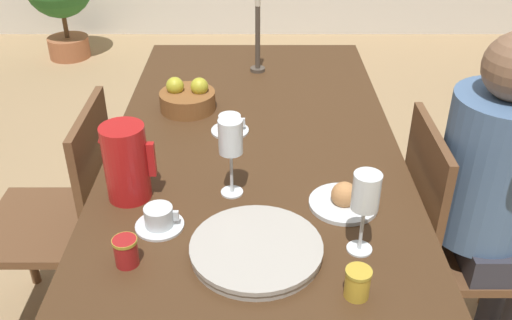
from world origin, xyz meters
TOP-DOWN VIEW (x-y plane):
  - ground_plane at (0.00, 0.00)m, footprint 20.00×20.00m
  - dining_table at (0.00, 0.00)m, footprint 0.92×1.67m
  - chair_person_side at (0.65, -0.21)m, footprint 0.42×0.42m
  - chair_opposite at (-0.65, -0.08)m, footprint 0.42×0.42m
  - person_seated at (0.73, -0.25)m, footprint 0.39×0.41m
  - red_pitcher at (-0.34, -0.36)m, footprint 0.14×0.12m
  - wine_glass_water at (0.26, -0.59)m, footprint 0.07×0.07m
  - wine_glass_juice at (-0.06, -0.34)m, footprint 0.07×0.07m
  - teacup_near_person at (-0.24, -0.50)m, footprint 0.13×0.13m
  - teacup_across at (-0.08, 0.01)m, footprint 0.13×0.13m
  - serving_tray at (0.01, -0.60)m, footprint 0.32×0.32m
  - bread_plate at (0.24, -0.40)m, footprint 0.19×0.19m
  - jam_jar_amber at (0.23, -0.74)m, footprint 0.06×0.06m
  - jam_jar_red at (-0.30, -0.64)m, footprint 0.06×0.06m
  - fruit_bowl at (-0.24, 0.18)m, footprint 0.20×0.20m
  - candlestick_tall at (0.01, 0.53)m, footprint 0.06×0.06m

SIDE VIEW (x-z plane):
  - ground_plane at x=0.00m, z-range 0.00..0.00m
  - chair_person_side at x=0.65m, z-range 0.04..0.91m
  - chair_opposite at x=-0.65m, z-range 0.04..0.91m
  - dining_table at x=0.00m, z-range 0.27..1.03m
  - person_seated at x=0.73m, z-range 0.11..1.30m
  - serving_tray at x=0.01m, z-range 0.76..0.79m
  - bread_plate at x=0.24m, z-range 0.74..0.81m
  - teacup_near_person at x=-0.24m, z-range 0.75..0.81m
  - teacup_across at x=-0.08m, z-range 0.75..0.81m
  - jam_jar_amber at x=0.23m, z-range 0.76..0.83m
  - jam_jar_red at x=-0.30m, z-range 0.76..0.83m
  - fruit_bowl at x=-0.24m, z-range 0.74..0.86m
  - red_pitcher at x=-0.34m, z-range 0.76..0.97m
  - candlestick_tall at x=0.01m, z-range 0.72..1.04m
  - wine_glass_water at x=0.26m, z-range 0.81..1.03m
  - wine_glass_juice at x=-0.06m, z-range 0.81..1.04m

